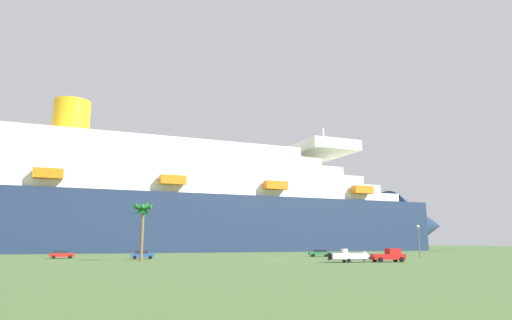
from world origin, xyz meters
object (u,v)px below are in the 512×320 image
at_px(cruise_ship, 161,205).
at_px(palm_tree, 143,214).
at_px(parked_car_blue_suv, 142,255).
at_px(pickup_truck, 389,255).
at_px(street_lamp, 419,236).
at_px(parked_car_red_hatchback, 62,254).
at_px(parked_car_green_wagon, 320,253).
at_px(small_boat_on_trailer, 352,256).

height_order(cruise_ship, palm_tree, cruise_ship).
bearing_deg(palm_tree, parked_car_blue_suv, 86.19).
bearing_deg(parked_car_blue_suv, pickup_truck, -34.03).
relative_size(cruise_ship, palm_tree, 24.49).
xyz_separation_m(pickup_truck, street_lamp, (16.40, 14.54, 3.40)).
relative_size(cruise_ship, parked_car_red_hatchback, 50.12).
height_order(palm_tree, parked_car_blue_suv, palm_tree).
relative_size(pickup_truck, parked_car_green_wagon, 1.15).
height_order(parked_car_green_wagon, parked_car_red_hatchback, same).
bearing_deg(parked_car_blue_suv, cruise_ship, 82.23).
bearing_deg(parked_car_red_hatchback, street_lamp, -14.98).
relative_size(cruise_ship, street_lamp, 36.55).
relative_size(parked_car_green_wagon, parked_car_red_hatchback, 1.02).
bearing_deg(palm_tree, parked_car_red_hatchback, 126.75).
height_order(pickup_truck, small_boat_on_trailer, pickup_truck).
relative_size(small_boat_on_trailer, palm_tree, 0.82).
bearing_deg(small_boat_on_trailer, palm_tree, 157.33).
xyz_separation_m(cruise_ship, palm_tree, (-10.04, -79.55, -7.84)).
xyz_separation_m(palm_tree, street_lamp, (55.05, 0.71, -3.54)).
relative_size(cruise_ship, small_boat_on_trailer, 29.83).
bearing_deg(small_boat_on_trailer, street_lamp, 31.68).
height_order(small_boat_on_trailer, street_lamp, street_lamp).
xyz_separation_m(pickup_truck, parked_car_blue_suv, (-37.87, 25.57, -0.21)).
bearing_deg(parked_car_green_wagon, palm_tree, -158.52).
xyz_separation_m(palm_tree, parked_car_blue_suv, (0.78, 11.74, -7.15)).
distance_m(cruise_ship, small_boat_on_trailer, 96.72).
bearing_deg(parked_car_red_hatchback, pickup_truck, -31.98).
distance_m(palm_tree, parked_car_green_wagon, 43.25).
bearing_deg(cruise_ship, parked_car_red_hatchback, -112.09).
xyz_separation_m(parked_car_blue_suv, parked_car_green_wagon, (38.91, 3.88, 0.00)).
bearing_deg(pickup_truck, cruise_ship, 107.03).
bearing_deg(parked_car_green_wagon, pickup_truck, -92.02).
height_order(parked_car_blue_suv, parked_car_green_wagon, same).
height_order(cruise_ship, small_boat_on_trailer, cruise_ship).
bearing_deg(parked_car_green_wagon, street_lamp, -44.14).
bearing_deg(street_lamp, parked_car_green_wagon, 135.86).
distance_m(cruise_ship, parked_car_blue_suv, 70.07).
bearing_deg(parked_car_blue_suv, parked_car_green_wagon, 5.70).
xyz_separation_m(pickup_truck, parked_car_red_hatchback, (-53.06, 33.13, -0.21)).
bearing_deg(street_lamp, pickup_truck, -138.43).
height_order(street_lamp, parked_car_green_wagon, street_lamp).
bearing_deg(parked_car_red_hatchback, parked_car_green_wagon, -3.90).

